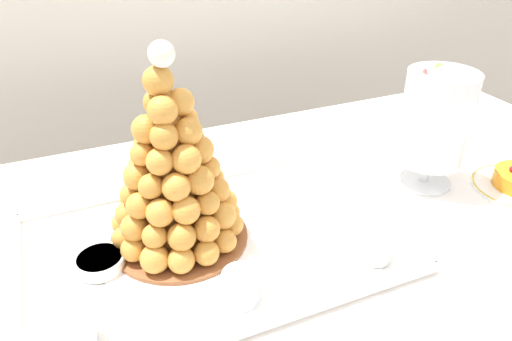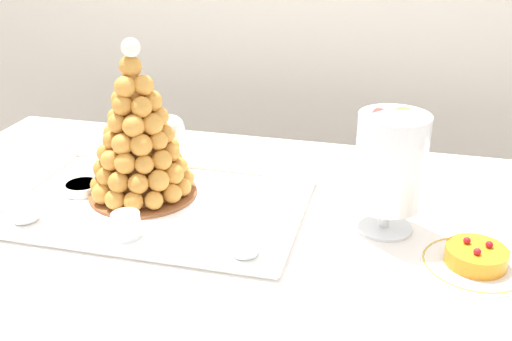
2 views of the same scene
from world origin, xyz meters
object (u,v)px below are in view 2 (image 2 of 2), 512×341
at_px(dessert_cup_left, 24,209).
at_px(macaron_goblet, 390,162).
at_px(serving_tray, 158,205).
at_px(fruit_tart_plate, 475,260).
at_px(croquembouche, 138,138).
at_px(dessert_cup_mid_left, 126,226).
at_px(wine_glass, 171,131).
at_px(creme_brulee_ramekin, 82,187).
at_px(dessert_cup_centre, 245,241).

xyz_separation_m(dessert_cup_left, macaron_goblet, (0.75, 0.16, 0.12)).
bearing_deg(serving_tray, fruit_tart_plate, -6.39).
bearing_deg(croquembouche, dessert_cup_mid_left, -75.62).
bearing_deg(fruit_tart_plate, croquembouche, 171.11).
relative_size(croquembouche, fruit_tart_plate, 1.83).
bearing_deg(macaron_goblet, wine_glass, 164.00).
bearing_deg(fruit_tart_plate, creme_brulee_ramekin, 173.98).
height_order(dessert_cup_left, macaron_goblet, macaron_goblet).
distance_m(dessert_cup_left, dessert_cup_centre, 0.49).
relative_size(dessert_cup_mid_left, dessert_cup_centre, 1.04).
xyz_separation_m(dessert_cup_left, wine_glass, (0.22, 0.32, 0.08)).
height_order(croquembouche, dessert_cup_centre, croquembouche).
bearing_deg(dessert_cup_left, serving_tray, 28.41).
bearing_deg(croquembouche, fruit_tart_plate, -8.89).
distance_m(dessert_cup_left, creme_brulee_ramekin, 0.16).
relative_size(croquembouche, dessert_cup_centre, 6.46).
distance_m(macaron_goblet, wine_glass, 0.56).
relative_size(serving_tray, macaron_goblet, 2.45).
xyz_separation_m(croquembouche, macaron_goblet, (0.55, -0.01, 0.00)).
height_order(dessert_cup_left, dessert_cup_centre, dessert_cup_centre).
bearing_deg(dessert_cup_mid_left, dessert_cup_left, 177.03).
relative_size(dessert_cup_mid_left, wine_glass, 0.38).
bearing_deg(creme_brulee_ramekin, wine_glass, 45.45).
bearing_deg(dessert_cup_mid_left, macaron_goblet, 19.13).
bearing_deg(dessert_cup_centre, fruit_tart_plate, 9.62).
distance_m(croquembouche, wine_glass, 0.15).
height_order(croquembouche, wine_glass, croquembouche).
height_order(dessert_cup_mid_left, creme_brulee_ramekin, dessert_cup_mid_left).
bearing_deg(macaron_goblet, serving_tray, -176.72).
bearing_deg(croquembouche, dessert_cup_left, -138.73).
distance_m(croquembouche, dessert_cup_left, 0.29).
distance_m(creme_brulee_ramekin, fruit_tart_plate, 0.88).
relative_size(serving_tray, dessert_cup_left, 12.20).
bearing_deg(wine_glass, fruit_tart_plate, -19.99).
height_order(dessert_cup_mid_left, dessert_cup_centre, dessert_cup_centre).
height_order(serving_tray, dessert_cup_centre, dessert_cup_centre).
height_order(dessert_cup_centre, wine_glass, wine_glass).
bearing_deg(croquembouche, creme_brulee_ramekin, -171.27).
bearing_deg(serving_tray, wine_glass, 99.95).
xyz_separation_m(croquembouche, fruit_tart_plate, (0.73, -0.11, -0.14)).
bearing_deg(creme_brulee_ramekin, dessert_cup_centre, -20.56).
distance_m(croquembouche, creme_brulee_ramekin, 0.19).
distance_m(dessert_cup_left, wine_glass, 0.39).
height_order(croquembouche, dessert_cup_left, croquembouche).
distance_m(serving_tray, dessert_cup_mid_left, 0.15).
height_order(dessert_cup_mid_left, wine_glass, wine_glass).
distance_m(serving_tray, dessert_cup_left, 0.28).
height_order(dessert_cup_mid_left, fruit_tart_plate, dessert_cup_mid_left).
height_order(dessert_cup_left, fruit_tart_plate, dessert_cup_left).
distance_m(dessert_cup_mid_left, creme_brulee_ramekin, 0.25).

